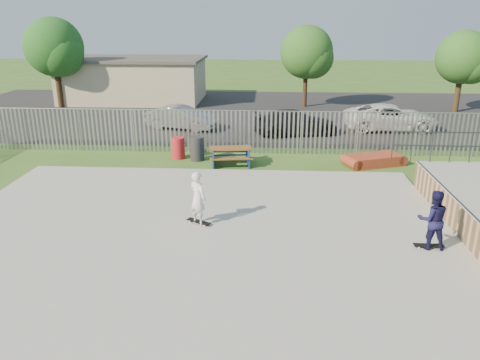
# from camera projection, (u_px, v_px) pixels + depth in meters

# --- Properties ---
(ground) EXTENTS (120.00, 120.00, 0.00)m
(ground) POSITION_uv_depth(u_px,v_px,m) (195.00, 238.00, 13.52)
(ground) COLOR #395E20
(ground) RESTS_ON ground
(concrete_slab) EXTENTS (15.00, 12.00, 0.15)m
(concrete_slab) POSITION_uv_depth(u_px,v_px,m) (194.00, 235.00, 13.50)
(concrete_slab) COLOR #A2A19C
(concrete_slab) RESTS_ON ground
(fence) EXTENTS (26.04, 16.02, 2.00)m
(fence) POSITION_uv_depth(u_px,v_px,m) (239.00, 160.00, 17.46)
(fence) COLOR gray
(fence) RESTS_ON ground
(picnic_table) EXTENTS (1.97, 1.69, 0.76)m
(picnic_table) POSITION_uv_depth(u_px,v_px,m) (231.00, 156.00, 20.11)
(picnic_table) COLOR brown
(picnic_table) RESTS_ON ground
(funbox) EXTENTS (2.47, 1.83, 0.44)m
(funbox) POSITION_uv_depth(u_px,v_px,m) (374.00, 160.00, 20.09)
(funbox) COLOR maroon
(funbox) RESTS_ON ground
(trash_bin_red) EXTENTS (0.58, 0.58, 0.96)m
(trash_bin_red) POSITION_uv_depth(u_px,v_px,m) (178.00, 148.00, 20.97)
(trash_bin_red) COLOR red
(trash_bin_red) RESTS_ON ground
(trash_bin_grey) EXTENTS (0.64, 0.64, 1.06)m
(trash_bin_grey) POSITION_uv_depth(u_px,v_px,m) (197.00, 149.00, 20.70)
(trash_bin_grey) COLOR #29282B
(trash_bin_grey) RESTS_ON ground
(parking_lot) EXTENTS (40.00, 18.00, 0.02)m
(parking_lot) POSITION_uv_depth(u_px,v_px,m) (237.00, 112.00, 31.42)
(parking_lot) COLOR black
(parking_lot) RESTS_ON ground
(car_silver) EXTENTS (4.16, 2.28, 1.30)m
(car_silver) POSITION_uv_depth(u_px,v_px,m) (181.00, 118.00, 26.38)
(car_silver) COLOR #A5A4A9
(car_silver) RESTS_ON parking_lot
(car_dark) EXTENTS (4.82, 2.75, 1.32)m
(car_dark) POSITION_uv_depth(u_px,v_px,m) (295.00, 122.00, 25.13)
(car_dark) COLOR black
(car_dark) RESTS_ON parking_lot
(car_white) EXTENTS (5.22, 2.57, 1.43)m
(car_white) POSITION_uv_depth(u_px,v_px,m) (391.00, 117.00, 26.16)
(car_white) COLOR white
(car_white) RESTS_ON parking_lot
(building) EXTENTS (10.40, 6.40, 3.20)m
(building) POSITION_uv_depth(u_px,v_px,m) (134.00, 79.00, 35.11)
(building) COLOR #B9AB8E
(building) RESTS_ON ground
(tree_left) EXTENTS (3.95, 3.95, 6.09)m
(tree_left) POSITION_uv_depth(u_px,v_px,m) (54.00, 47.00, 31.65)
(tree_left) COLOR #3D2A18
(tree_left) RESTS_ON ground
(tree_mid) EXTENTS (3.61, 3.61, 5.57)m
(tree_mid) POSITION_uv_depth(u_px,v_px,m) (307.00, 52.00, 32.01)
(tree_mid) COLOR #3F2719
(tree_mid) RESTS_ON ground
(tree_right) EXTENTS (3.43, 3.43, 5.29)m
(tree_right) POSITION_uv_depth(u_px,v_px,m) (463.00, 58.00, 30.26)
(tree_right) COLOR #402E19
(tree_right) RESTS_ON ground
(skateboard_a) EXTENTS (0.80, 0.21, 0.08)m
(skateboard_a) POSITION_uv_depth(u_px,v_px,m) (429.00, 246.00, 12.62)
(skateboard_a) COLOR black
(skateboard_a) RESTS_ON concrete_slab
(skateboard_b) EXTENTS (0.79, 0.57, 0.08)m
(skateboard_b) POSITION_uv_depth(u_px,v_px,m) (199.00, 222.00, 14.09)
(skateboard_b) COLOR black
(skateboard_b) RESTS_ON concrete_slab
(skater_navy) EXTENTS (0.81, 0.64, 1.65)m
(skater_navy) POSITION_uv_depth(u_px,v_px,m) (433.00, 220.00, 12.36)
(skater_navy) COLOR #14133C
(skater_navy) RESTS_ON concrete_slab
(skater_white) EXTENTS (0.71, 0.69, 1.65)m
(skater_white) POSITION_uv_depth(u_px,v_px,m) (198.00, 198.00, 13.83)
(skater_white) COLOR white
(skater_white) RESTS_ON concrete_slab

